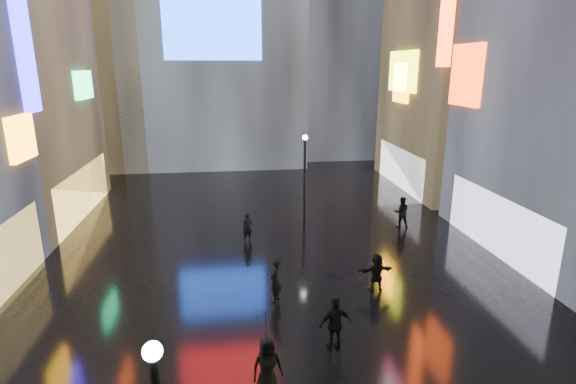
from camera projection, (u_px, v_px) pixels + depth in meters
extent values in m
plane|color=black|center=(269.00, 241.00, 24.02)|extent=(140.00, 140.00, 0.00)
cube|color=orange|center=(21.00, 138.00, 19.43)|extent=(0.25, 2.24, 1.94)
cube|color=#1E14FF|center=(20.00, 20.00, 19.69)|extent=(0.25, 1.40, 8.00)
cube|color=#FFC659|center=(83.00, 192.00, 27.97)|extent=(0.20, 10.00, 3.00)
cube|color=#1AED7E|center=(83.00, 85.00, 28.00)|extent=(0.25, 3.00, 1.71)
cube|color=white|center=(498.00, 225.00, 22.12)|extent=(0.20, 9.00, 3.00)
cube|color=#FF3C0C|center=(466.00, 75.00, 24.11)|extent=(0.25, 2.99, 3.26)
cube|color=white|center=(401.00, 168.00, 34.53)|extent=(0.20, 9.00, 3.00)
cube|color=#F1FF19|center=(403.00, 71.00, 32.86)|extent=(0.25, 4.92, 2.91)
cube|color=orange|center=(401.00, 83.00, 33.19)|extent=(0.25, 2.63, 2.87)
cube|color=#194CFF|center=(212.00, 28.00, 36.52)|extent=(8.00, 0.20, 5.00)
cube|color=black|center=(88.00, 20.00, 39.76)|extent=(10.00, 10.00, 26.00)
sphere|color=white|center=(152.00, 351.00, 6.57)|extent=(0.30, 0.30, 0.30)
cylinder|color=black|center=(305.00, 180.00, 26.76)|extent=(0.16, 0.16, 5.00)
sphere|color=white|center=(305.00, 137.00, 26.07)|extent=(0.30, 0.30, 0.30)
imported|color=black|center=(335.00, 324.00, 14.67)|extent=(1.17, 0.64, 1.88)
imported|color=black|center=(267.00, 366.00, 12.67)|extent=(0.99, 0.76, 1.81)
imported|color=black|center=(376.00, 272.00, 18.61)|extent=(1.53, 0.56, 1.62)
imported|color=black|center=(248.00, 228.00, 23.81)|extent=(0.66, 0.53, 1.56)
imported|color=black|center=(401.00, 212.00, 25.90)|extent=(1.01, 0.85, 1.84)
imported|color=black|center=(267.00, 325.00, 12.31)|extent=(1.01, 0.99, 0.86)
imported|color=black|center=(275.00, 280.00, 17.68)|extent=(0.68, 0.80, 1.87)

